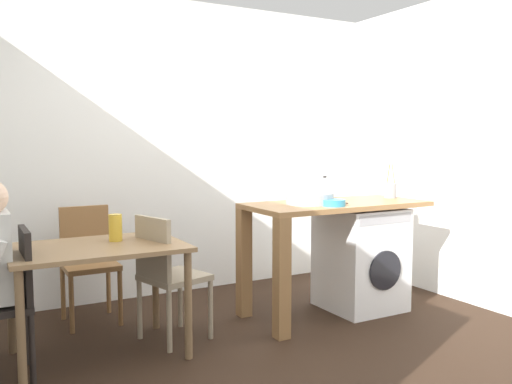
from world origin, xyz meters
name	(u,v)px	position (x,y,z in m)	size (l,w,h in m)	color
ground_plane	(268,353)	(0.00, 0.00, 0.00)	(5.46, 5.46, 0.00)	black
wall_back	(173,148)	(0.00, 1.75, 1.35)	(4.60, 0.10, 2.70)	white
wall_counter_side	(489,149)	(2.15, 0.00, 1.35)	(0.10, 3.80, 2.70)	white
dining_table	(97,260)	(-1.00, 0.50, 0.64)	(1.10, 0.76, 0.74)	olive
chair_person_seat	(7,296)	(-1.54, 0.40, 0.51)	(0.40, 0.40, 0.90)	black
chair_opposite	(166,271)	(-0.52, 0.53, 0.51)	(0.49, 0.49, 0.90)	gray
chair_spare_by_wall	(88,257)	(-0.90, 1.28, 0.51)	(0.40, 0.40, 0.90)	olive
kitchen_counter	(315,223)	(0.72, 0.48, 0.76)	(1.50, 0.68, 0.92)	#9E7042
washing_machine	(360,258)	(1.19, 0.48, 0.43)	(0.60, 0.61, 0.86)	white
sink_basin	(310,198)	(0.66, 0.48, 0.97)	(0.38, 0.38, 0.09)	#9EA0A5
tap	(297,185)	(0.66, 0.66, 1.06)	(0.02, 0.02, 0.28)	#B2B2B7
bottle_tall_green	(325,189)	(0.97, 0.70, 1.01)	(0.08, 0.08, 0.20)	silver
mixing_bowl	(334,202)	(0.75, 0.28, 0.95)	(0.18, 0.18, 0.05)	teal
utensil_crock	(390,190)	(1.56, 0.53, 0.99)	(0.11, 0.11, 0.30)	gray
vase	(115,228)	(-0.85, 0.60, 0.83)	(0.09, 0.09, 0.18)	gold
scissors	(339,203)	(0.88, 0.38, 0.92)	(0.15, 0.06, 0.01)	#B2B2B7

